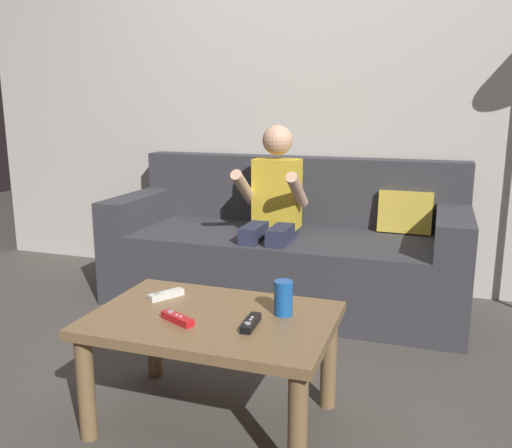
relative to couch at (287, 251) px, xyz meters
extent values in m
plane|color=#4C4742|center=(-0.04, -1.19, -0.29)|extent=(9.11, 9.11, 0.00)
cube|color=beige|center=(-0.04, 0.39, 0.96)|extent=(4.56, 0.05, 2.50)
cube|color=#38383D|center=(-0.01, -0.05, -0.08)|extent=(1.99, 0.80, 0.41)
cube|color=#38383D|center=(-0.01, 0.27, 0.32)|extent=(1.99, 0.16, 0.40)
cube|color=#38383D|center=(-0.91, -0.05, 0.21)|extent=(0.18, 0.80, 0.18)
cube|color=#38383D|center=(0.90, -0.05, 0.21)|extent=(0.18, 0.80, 0.18)
cube|color=gold|center=(0.64, 0.19, 0.24)|extent=(0.30, 0.16, 0.25)
cylinder|color=#282D47|center=(-0.11, -0.40, -0.08)|extent=(0.08, 0.08, 0.41)
cylinder|color=#282D47|center=(0.04, -0.40, -0.08)|extent=(0.08, 0.08, 0.41)
cube|color=#282D47|center=(-0.11, -0.25, 0.16)|extent=(0.10, 0.31, 0.10)
cube|color=#282D47|center=(0.04, -0.25, 0.16)|extent=(0.10, 0.31, 0.10)
cube|color=gold|center=(-0.04, -0.09, 0.35)|extent=(0.25, 0.15, 0.38)
cylinder|color=#DBAA87|center=(-0.18, -0.23, 0.40)|extent=(0.06, 0.28, 0.22)
cylinder|color=#DBAA87|center=(0.11, -0.23, 0.40)|extent=(0.06, 0.28, 0.22)
sphere|color=#DBAA87|center=(-0.04, -0.09, 0.65)|extent=(0.17, 0.17, 0.17)
cube|color=brown|center=(0.09, -1.32, 0.10)|extent=(0.84, 0.57, 0.04)
cylinder|color=brown|center=(-0.28, -1.55, -0.10)|extent=(0.06, 0.06, 0.37)
cylinder|color=brown|center=(0.46, -1.55, -0.10)|extent=(0.06, 0.06, 0.37)
cylinder|color=brown|center=(-0.28, -1.08, -0.10)|extent=(0.06, 0.06, 0.37)
cylinder|color=brown|center=(0.46, -1.08, -0.10)|extent=(0.06, 0.06, 0.37)
cube|color=white|center=(-0.14, -1.21, 0.13)|extent=(0.10, 0.14, 0.02)
cylinder|color=#99999E|center=(-0.16, -1.24, 0.15)|extent=(0.02, 0.02, 0.00)
cylinder|color=silver|center=(-0.14, -1.21, 0.15)|extent=(0.01, 0.01, 0.00)
cylinder|color=silver|center=(-0.13, -1.20, 0.15)|extent=(0.01, 0.01, 0.00)
cube|color=red|center=(0.00, -1.41, 0.13)|extent=(0.14, 0.09, 0.02)
cylinder|color=#99999E|center=(-0.03, -1.39, 0.15)|extent=(0.02, 0.02, 0.00)
cylinder|color=silver|center=(0.00, -1.41, 0.15)|extent=(0.01, 0.01, 0.00)
cylinder|color=silver|center=(0.02, -1.42, 0.15)|extent=(0.01, 0.01, 0.00)
cube|color=black|center=(0.25, -1.36, 0.13)|extent=(0.04, 0.14, 0.02)
cylinder|color=#99999E|center=(0.25, -1.40, 0.15)|extent=(0.02, 0.02, 0.00)
cylinder|color=silver|center=(0.25, -1.37, 0.15)|extent=(0.01, 0.01, 0.00)
cylinder|color=silver|center=(0.25, -1.35, 0.15)|extent=(0.01, 0.01, 0.00)
cylinder|color=#1959B2|center=(0.32, -1.23, 0.18)|extent=(0.07, 0.07, 0.12)
camera|label=1|loc=(0.81, -2.95, 0.84)|focal=38.12mm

